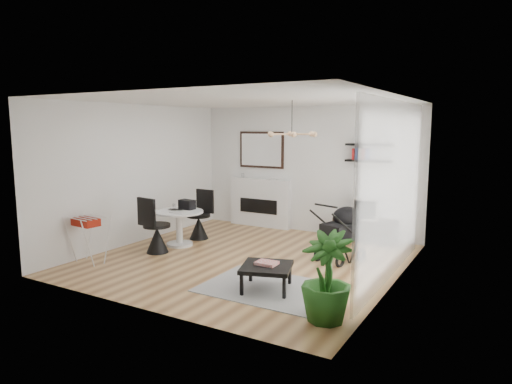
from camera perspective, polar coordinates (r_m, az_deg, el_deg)
The scene contains 25 objects.
floor at distance 7.96m, azimuth -1.22°, elevation -8.41°, with size 5.00×5.00×0.00m, color brown.
ceiling at distance 7.64m, azimuth -1.29°, elevation 11.39°, with size 5.00×5.00×0.00m, color white.
wall_back at distance 9.89m, azimuth 6.30°, elevation 2.79°, with size 5.00×5.00×0.00m, color white.
wall_left at distance 9.22m, azimuth -14.65°, elevation 2.18°, with size 5.00×5.00×0.00m, color white.
wall_right at distance 6.74m, azimuth 17.22°, elevation -0.06°, with size 5.00×5.00×0.00m, color white.
sheer_curtain at distance 6.96m, azimuth 16.79°, elevation 0.20°, with size 0.04×3.60×2.60m, color white.
fireplace at distance 10.40m, azimuth 0.52°, elevation -0.59°, with size 1.50×0.17×2.16m.
shelf_lower at distance 9.27m, azimuth 13.90°, elevation 3.79°, with size 0.90×0.25×0.04m, color black.
shelf_upper at distance 9.26m, azimuth 13.96°, elevation 5.77°, with size 0.90×0.25×0.04m, color black.
pendant_lamp at distance 7.56m, azimuth 4.50°, elevation 7.23°, with size 0.90×0.90×0.10m, color tan, non-canonical shape.
tv_console at distance 9.39m, azimuth 13.45°, elevation -4.62°, with size 1.21×0.42×0.45m, color black.
crt_tv at distance 9.28m, azimuth 13.82°, elevation -1.97°, with size 0.50×0.44×0.44m.
dining_table at distance 8.87m, azimuth -9.58°, elevation -3.81°, with size 0.93×0.93×0.68m.
laptop at distance 8.84m, azimuth -10.12°, elevation -2.26°, with size 0.29×0.19×0.02m, color black.
black_bag at distance 8.97m, azimuth -8.61°, elevation -1.55°, with size 0.31×0.18×0.18m, color black.
newspaper at distance 8.66m, azimuth -9.32°, elevation -2.50°, with size 0.36×0.30×0.01m, color silver.
drinking_glass at distance 9.09m, azimuth -10.20°, elevation -1.76°, with size 0.05×0.05×0.09m, color white.
chair_far at distance 9.38m, azimuth -7.09°, elevation -3.93°, with size 0.47×0.48×0.99m.
chair_near at distance 8.47m, azimuth -12.38°, elevation -5.30°, with size 0.50×0.52×1.03m.
drying_rack at distance 8.16m, azimuth -20.14°, elevation -5.47°, with size 0.58×0.54×0.79m.
stroller at distance 7.96m, azimuth 10.75°, elevation -5.27°, with size 0.74×0.93×1.03m.
rug at distance 6.60m, azimuth 1.66°, elevation -11.91°, with size 1.86×1.34×0.01m, color gray.
coffee_table at distance 6.44m, azimuth 1.33°, elevation -9.47°, with size 0.86×0.86×0.35m.
magazines at distance 6.45m, azimuth 1.35°, elevation -8.87°, with size 0.29×0.23×0.04m, color red.
potted_plant at distance 5.46m, azimuth 8.82°, elevation -10.45°, with size 0.60×0.60×1.07m, color #205719.
Camera 1 is at (3.97, -6.51, 2.28)m, focal length 32.00 mm.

